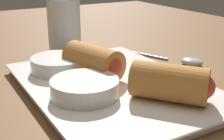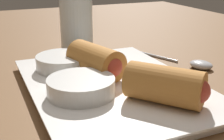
{
  "view_description": "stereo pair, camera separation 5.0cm",
  "coord_description": "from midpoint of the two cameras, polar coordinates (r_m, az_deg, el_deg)",
  "views": [
    {
      "loc": [
        -40.06,
        19.58,
        21.11
      ],
      "look_at": [
        -1.8,
        -2.59,
        5.48
      ],
      "focal_mm": 50.0,
      "sensor_mm": 36.0,
      "label": 1
    },
    {
      "loc": [
        -42.32,
        15.12,
        21.11
      ],
      "look_at": [
        -1.8,
        -2.59,
        5.48
      ],
      "focal_mm": 50.0,
      "sensor_mm": 36.0,
      "label": 2
    }
  ],
  "objects": [
    {
      "name": "dipping_bowl_far",
      "position": [
        0.53,
        -12.31,
        1.17
      ],
      "size": [
        9.4,
        9.4,
        2.4
      ],
      "color": "silver",
      "rests_on": "serving_plate"
    },
    {
      "name": "drinking_glass",
      "position": [
        0.68,
        -10.84,
        7.9
      ],
      "size": [
        7.02,
        7.02,
        11.63
      ],
      "color": "silver",
      "rests_on": "table_surface"
    },
    {
      "name": "roll_front_right",
      "position": [
        0.49,
        -6.0,
        1.53
      ],
      "size": [
        11.08,
        7.42,
        4.95
      ],
      "color": "#B77533",
      "rests_on": "serving_plate"
    },
    {
      "name": "roll_front_left",
      "position": [
        0.41,
        7.73,
        -2.45
      ],
      "size": [
        10.82,
        10.03,
        4.95
      ],
      "color": "#B77533",
      "rests_on": "serving_plate"
    },
    {
      "name": "dipping_bowl_near",
      "position": [
        0.43,
        -8.36,
        -3.18
      ],
      "size": [
        9.4,
        9.4,
        2.4
      ],
      "color": "silver",
      "rests_on": "serving_plate"
    },
    {
      "name": "spoon",
      "position": [
        0.61,
        11.12,
        1.61
      ],
      "size": [
        17.86,
        8.92,
        1.52
      ],
      "color": "#B2B2B7",
      "rests_on": "table_surface"
    },
    {
      "name": "serving_plate",
      "position": [
        0.48,
        -3.0,
        -3.13
      ],
      "size": [
        34.02,
        24.37,
        1.5
      ],
      "color": "white",
      "rests_on": "table_surface"
    },
    {
      "name": "table_surface",
      "position": [
        0.49,
        -6.63,
        -4.9
      ],
      "size": [
        180.0,
        140.0,
        2.0
      ],
      "color": "brown",
      "rests_on": "ground"
    }
  ]
}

